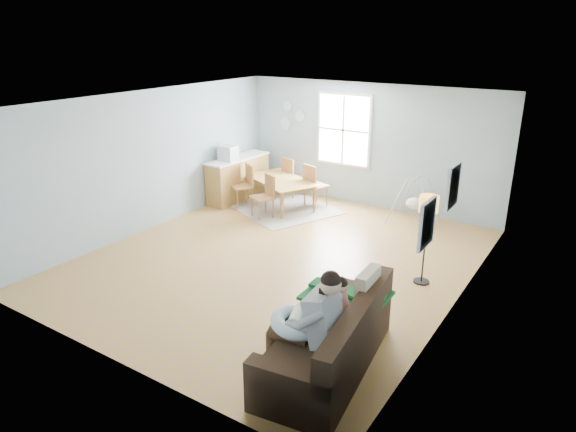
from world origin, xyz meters
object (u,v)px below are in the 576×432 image
Objects in this scene: chair_nw at (291,175)px; father at (310,321)px; toddler at (332,302)px; counter at (238,178)px; sofa at (331,344)px; storage_cube at (355,332)px; chair_sw at (245,183)px; monitor at (228,153)px; floor_lamp at (428,212)px; dining_table at (279,193)px; chair_ne at (313,183)px; baby_swing at (415,203)px; chair_se at (266,193)px.

father is at bearing -55.45° from chair_nw.
counter is (-4.79, 4.28, -0.25)m from toddler.
chair_nw is at bearing 126.87° from sofa.
sofa is 6.60m from chair_nw.
chair_sw is at bearing 140.81° from storage_cube.
monitor is (-0.45, -0.01, 0.62)m from chair_sw.
floor_lamp reaches higher than counter.
toddler is 0.48× the size of dining_table.
toddler is 2.29× the size of monitor.
storage_cube is at bearing -39.19° from chair_sw.
chair_ne reaches higher than chair_nw.
chair_nw is at bearing 178.66° from baby_swing.
dining_table is 1.81× the size of chair_ne.
baby_swing is at bearing 98.85° from toddler.
father is at bearing -88.53° from toddler.
chair_se is 1.46m from monitor.
chair_se is at bearing -113.81° from chair_ne.
baby_swing is (-1.05, 2.53, -0.76)m from floor_lamp.
father is (-0.10, -0.33, 0.44)m from sofa.
chair_nw is 1.60m from monitor.
father reaches higher than storage_cube.
floor_lamp reaches higher than father.
father is 1.50× the size of chair_sw.
toddler reaches higher than chair_ne.
monitor is at bearing -132.82° from dining_table.
counter is (-4.90, 4.48, 0.18)m from sofa.
dining_table is at bearing 129.95° from sofa.
monitor reaches higher than chair_se.
toddler reaches higher than baby_swing.
toddler is at bearing -81.15° from baby_swing.
storage_cube is 0.30× the size of dining_table.
storage_cube is at bearing 50.93° from toddler.
father is 1.46× the size of chair_ne.
baby_swing is at bearing 16.50° from chair_sw.
floor_lamp is at bearing 85.08° from father.
sofa is 0.46m from storage_cube.
chair_ne is at bearing 145.85° from floor_lamp.
baby_swing is (2.91, 0.67, 0.11)m from dining_table.
chair_se is at bearing -50.31° from dining_table.
sofa is 1.32× the size of dining_table.
floor_lamp is at bearing -34.15° from chair_ne.
monitor is (0.00, -0.34, 0.65)m from counter.
chair_ne is 0.55× the size of counter.
counter is at bearing 137.62° from sofa.
storage_cube is 0.57× the size of chair_nw.
toddler reaches higher than chair_se.
floor_lamp is 4.47m from dining_table.
chair_ne reaches higher than sofa.
monitor is at bearing 140.54° from toddler.
chair_nw is (-3.85, 5.08, -0.21)m from toddler.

